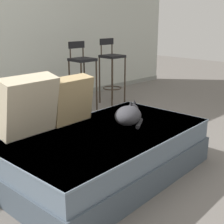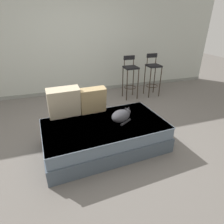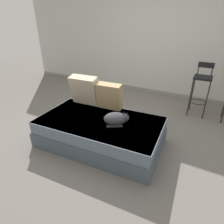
{
  "view_description": "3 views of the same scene",
  "coord_description": "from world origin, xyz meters",
  "px_view_note": "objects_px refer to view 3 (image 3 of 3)",
  "views": [
    {
      "loc": [
        -1.73,
        -2.25,
        1.35
      ],
      "look_at": [
        0.15,
        -0.3,
        0.54
      ],
      "focal_mm": 50.0,
      "sensor_mm": 36.0,
      "label": 1
    },
    {
      "loc": [
        -0.64,
        -2.74,
        1.82
      ],
      "look_at": [
        0.15,
        -0.3,
        0.54
      ],
      "focal_mm": 30.0,
      "sensor_mm": 36.0,
      "label": 2
    },
    {
      "loc": [
        1.33,
        -2.43,
        1.75
      ],
      "look_at": [
        0.15,
        -0.3,
        0.54
      ],
      "focal_mm": 30.0,
      "sensor_mm": 36.0,
      "label": 3
    }
  ],
  "objects_px": {
    "couch": "(100,132)",
    "throw_pillow_corner": "(85,90)",
    "cat": "(116,119)",
    "throw_pillow_middle": "(109,96)",
    "bar_stool_near_window": "(202,85)"
  },
  "relations": [
    {
      "from": "couch",
      "to": "throw_pillow_corner",
      "type": "relative_size",
      "value": 3.76
    },
    {
      "from": "throw_pillow_corner",
      "to": "throw_pillow_middle",
      "type": "height_order",
      "value": "throw_pillow_corner"
    },
    {
      "from": "couch",
      "to": "cat",
      "type": "distance_m",
      "value": 0.4
    },
    {
      "from": "couch",
      "to": "cat",
      "type": "relative_size",
      "value": 4.74
    },
    {
      "from": "couch",
      "to": "throw_pillow_corner",
      "type": "xyz_separation_m",
      "value": [
        -0.53,
        0.38,
        0.46
      ]
    },
    {
      "from": "throw_pillow_corner",
      "to": "bar_stool_near_window",
      "type": "height_order",
      "value": "bar_stool_near_window"
    },
    {
      "from": "throw_pillow_middle",
      "to": "bar_stool_near_window",
      "type": "distance_m",
      "value": 1.86
    },
    {
      "from": "throw_pillow_middle",
      "to": "couch",
      "type": "bearing_deg",
      "value": -79.69
    },
    {
      "from": "couch",
      "to": "cat",
      "type": "bearing_deg",
      "value": 0.77
    },
    {
      "from": "couch",
      "to": "throw_pillow_middle",
      "type": "bearing_deg",
      "value": 100.31
    },
    {
      "from": "throw_pillow_middle",
      "to": "cat",
      "type": "xyz_separation_m",
      "value": [
        0.34,
        -0.41,
        -0.13
      ]
    },
    {
      "from": "bar_stool_near_window",
      "to": "cat",
      "type": "bearing_deg",
      "value": -116.64
    },
    {
      "from": "couch",
      "to": "bar_stool_near_window",
      "type": "distance_m",
      "value": 2.18
    },
    {
      "from": "cat",
      "to": "throw_pillow_corner",
      "type": "bearing_deg",
      "value": 154.69
    },
    {
      "from": "couch",
      "to": "bar_stool_near_window",
      "type": "xyz_separation_m",
      "value": [
        1.17,
        1.8,
        0.4
      ]
    }
  ]
}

